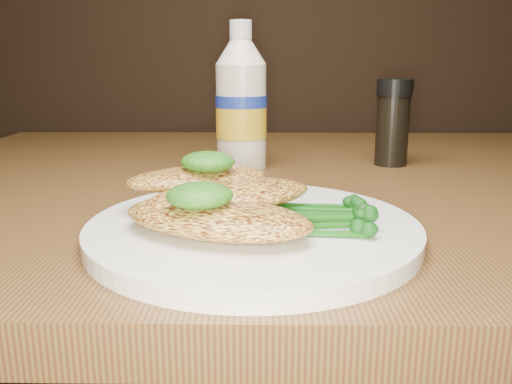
{
  "coord_description": "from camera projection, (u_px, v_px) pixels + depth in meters",
  "views": [
    {
      "loc": [
        -0.1,
        0.37,
        0.9
      ],
      "look_at": [
        -0.1,
        0.81,
        0.79
      ],
      "focal_mm": 37.13,
      "sensor_mm": 36.0,
      "label": 1
    }
  ],
  "objects": [
    {
      "name": "plate",
      "position": [
        253.0,
        230.0,
        0.45
      ],
      "size": [
        0.28,
        0.28,
        0.01
      ],
      "primitive_type": "cylinder",
      "color": "white",
      "rests_on": "dining_table"
    },
    {
      "name": "mayo_bottle",
      "position": [
        241.0,
        96.0,
        0.72
      ],
      "size": [
        0.08,
        0.08,
        0.2
      ],
      "primitive_type": null,
      "rotation": [
        0.0,
        0.0,
        -0.16
      ],
      "color": "#F1E4CC",
      "rests_on": "dining_table"
    },
    {
      "name": "pesto_front",
      "position": [
        200.0,
        196.0,
        0.41
      ],
      "size": [
        0.06,
        0.05,
        0.02
      ],
      "primitive_type": "ellipsoid",
      "rotation": [
        0.0,
        0.0,
        0.08
      ],
      "color": "#153808",
      "rests_on": "chicken_front"
    },
    {
      "name": "pepper_grinder",
      "position": [
        393.0,
        123.0,
        0.75
      ],
      "size": [
        0.07,
        0.07,
        0.12
      ],
      "primitive_type": null,
      "rotation": [
        0.0,
        0.0,
        -0.43
      ],
      "color": "black",
      "rests_on": "dining_table"
    },
    {
      "name": "pesto_back",
      "position": [
        208.0,
        162.0,
        0.48
      ],
      "size": [
        0.06,
        0.06,
        0.02
      ],
      "primitive_type": "ellipsoid",
      "rotation": [
        0.0,
        0.0,
        -0.25
      ],
      "color": "#153808",
      "rests_on": "chicken_back"
    },
    {
      "name": "broccolini_bundle",
      "position": [
        305.0,
        211.0,
        0.45
      ],
      "size": [
        0.16,
        0.13,
        0.02
      ],
      "primitive_type": null,
      "rotation": [
        0.0,
        0.0,
        0.17
      ],
      "color": "#155312",
      "rests_on": "plate"
    },
    {
      "name": "chicken_back",
      "position": [
        198.0,
        178.0,
        0.49
      ],
      "size": [
        0.15,
        0.11,
        0.02
      ],
      "primitive_type": "ellipsoid",
      "rotation": [
        0.0,
        0.0,
        0.37
      ],
      "color": "gold",
      "rests_on": "plate"
    },
    {
      "name": "chicken_front",
      "position": [
        217.0,
        218.0,
        0.42
      ],
      "size": [
        0.18,
        0.14,
        0.03
      ],
      "primitive_type": "ellipsoid",
      "rotation": [
        0.0,
        0.0,
        -0.38
      ],
      "color": "gold",
      "rests_on": "plate"
    },
    {
      "name": "chicken_mid",
      "position": [
        231.0,
        195.0,
        0.46
      ],
      "size": [
        0.17,
        0.14,
        0.02
      ],
      "primitive_type": "ellipsoid",
      "rotation": [
        0.0,
        0.0,
        0.48
      ],
      "color": "gold",
      "rests_on": "plate"
    }
  ]
}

